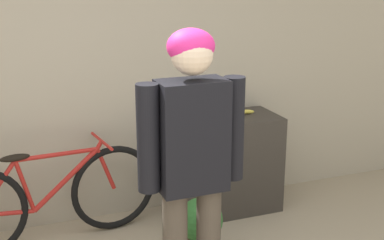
{
  "coord_description": "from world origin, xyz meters",
  "views": [
    {
      "loc": [
        -0.72,
        -1.97,
        2.12
      ],
      "look_at": [
        0.31,
        0.7,
        1.28
      ],
      "focal_mm": 50.0,
      "sensor_mm": 36.0,
      "label": 1
    }
  ],
  "objects_px": {
    "banana": "(238,113)",
    "potted_plant": "(201,226)",
    "bicycle": "(50,199)",
    "person": "(192,155)"
  },
  "relations": [
    {
      "from": "banana",
      "to": "potted_plant",
      "type": "xyz_separation_m",
      "value": [
        -0.65,
        -0.75,
        -0.6
      ]
    },
    {
      "from": "bicycle",
      "to": "banana",
      "type": "height_order",
      "value": "banana"
    },
    {
      "from": "person",
      "to": "banana",
      "type": "xyz_separation_m",
      "value": [
        0.95,
        1.34,
        -0.2
      ]
    },
    {
      "from": "bicycle",
      "to": "banana",
      "type": "bearing_deg",
      "value": -4.19
    },
    {
      "from": "person",
      "to": "banana",
      "type": "distance_m",
      "value": 1.66
    },
    {
      "from": "person",
      "to": "banana",
      "type": "relative_size",
      "value": 5.99
    },
    {
      "from": "bicycle",
      "to": "person",
      "type": "bearing_deg",
      "value": -68.44
    },
    {
      "from": "bicycle",
      "to": "banana",
      "type": "xyz_separation_m",
      "value": [
        1.65,
        0.1,
        0.5
      ]
    },
    {
      "from": "bicycle",
      "to": "banana",
      "type": "distance_m",
      "value": 1.72
    },
    {
      "from": "banana",
      "to": "potted_plant",
      "type": "relative_size",
      "value": 0.61
    }
  ]
}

